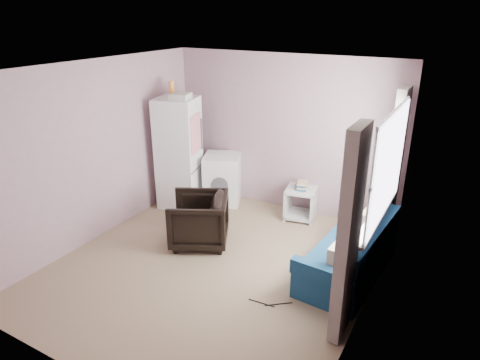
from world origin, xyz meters
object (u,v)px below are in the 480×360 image
(fridge, at_px, (179,152))
(washing_machine, at_px, (222,178))
(armchair, at_px, (199,218))
(side_table, at_px, (301,201))
(sofa, at_px, (352,257))

(fridge, bearing_deg, washing_machine, 21.80)
(armchair, xyz_separation_m, washing_machine, (-0.46, 1.38, 0.04))
(washing_machine, bearing_deg, fridge, -166.13)
(fridge, height_order, side_table, fridge)
(fridge, bearing_deg, sofa, -27.95)
(fridge, xyz_separation_m, washing_machine, (0.57, 0.42, -0.49))
(armchair, xyz_separation_m, side_table, (0.95, 1.43, -0.10))
(armchair, bearing_deg, side_table, 119.11)
(armchair, bearing_deg, sofa, 69.27)
(armchair, distance_m, side_table, 1.72)
(fridge, height_order, sofa, fridge)
(washing_machine, distance_m, sofa, 2.80)
(side_table, relative_size, sofa, 0.37)
(side_table, bearing_deg, washing_machine, -177.73)
(washing_machine, xyz_separation_m, sofa, (2.56, -1.14, -0.17))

